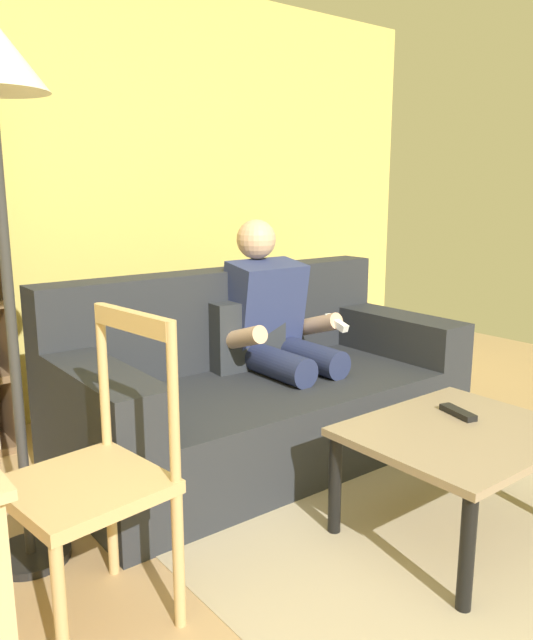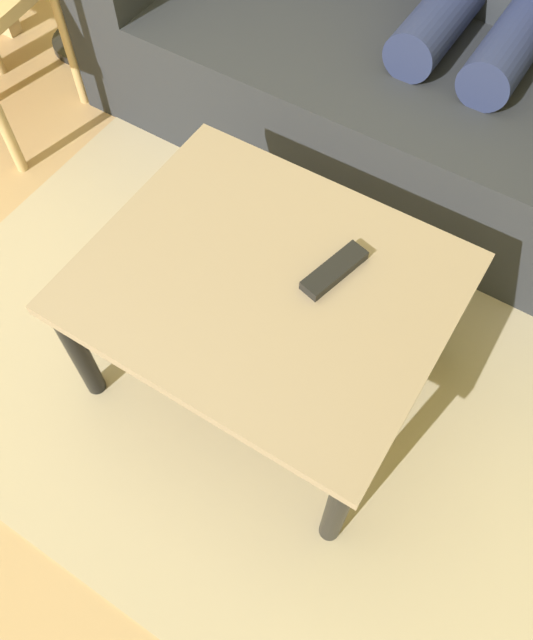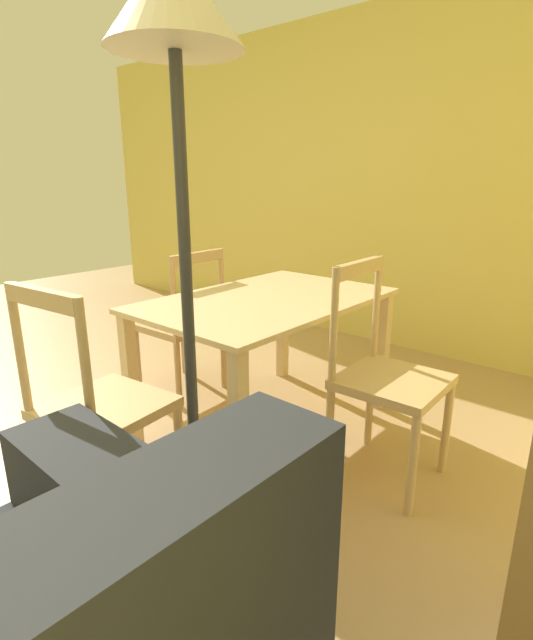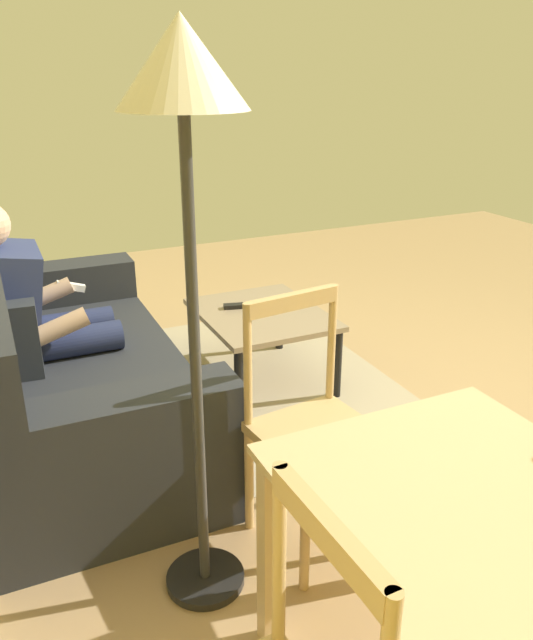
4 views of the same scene
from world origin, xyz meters
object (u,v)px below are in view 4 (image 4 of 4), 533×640
(person_lounging, at_px, (43,315))
(coffee_table, at_px, (261,321))
(couch, at_px, (63,375))
(dining_chair_facing_couch, at_px, (314,431))
(tv_remote, at_px, (238,306))
(floor_lamp, at_px, (185,130))
(dining_table, at_px, (520,581))

(person_lounging, height_order, coffee_table, person_lounging)
(couch, xyz_separation_m, dining_chair_facing_couch, (-1.18, -0.75, 0.15))
(coffee_table, relative_size, dining_chair_facing_couch, 0.84)
(couch, xyz_separation_m, coffee_table, (0.10, -1.12, 0.06))
(tv_remote, relative_size, floor_lamp, 0.09)
(couch, height_order, tv_remote, couch)
(dining_table, distance_m, floor_lamp, 1.40)
(person_lounging, xyz_separation_m, floor_lamp, (-1.42, -0.32, 0.98))
(tv_remote, xyz_separation_m, dining_chair_facing_couch, (-1.41, 0.28, 0.03))
(person_lounging, height_order, dining_table, person_lounging)
(couch, height_order, floor_lamp, floor_lamp)
(coffee_table, xyz_separation_m, floor_lamp, (-1.35, 0.85, 1.20))
(person_lounging, bearing_deg, dining_table, -161.19)
(tv_remote, bearing_deg, floor_lamp, -12.51)
(person_lounging, bearing_deg, dining_chair_facing_couch, -149.75)
(couch, height_order, dining_chair_facing_couch, dining_chair_facing_couch)
(couch, relative_size, coffee_table, 2.53)
(couch, bearing_deg, floor_lamp, -167.55)
(coffee_table, bearing_deg, dining_table, 170.65)
(person_lounging, distance_m, floor_lamp, 1.75)
(couch, xyz_separation_m, tv_remote, (0.22, -1.03, 0.13))
(person_lounging, relative_size, dining_chair_facing_couch, 1.21)
(dining_chair_facing_couch, relative_size, floor_lamp, 0.52)
(person_lounging, xyz_separation_m, dining_chair_facing_couch, (-1.35, -0.79, -0.11))
(coffee_table, height_order, dining_table, dining_table)
(person_lounging, bearing_deg, couch, -165.77)
(dining_chair_facing_couch, height_order, floor_lamp, floor_lamp)
(couch, height_order, dining_table, couch)
(tv_remote, height_order, floor_lamp, floor_lamp)
(person_lounging, bearing_deg, floor_lamp, -167.34)
(dining_table, xyz_separation_m, dining_chair_facing_couch, (0.97, 0.00, -0.14))
(tv_remote, xyz_separation_m, dining_table, (-2.38, 0.28, 0.17))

